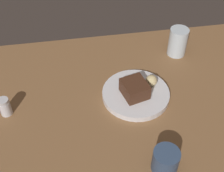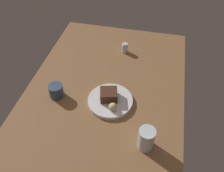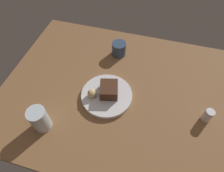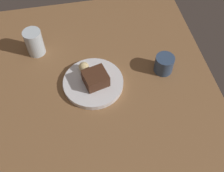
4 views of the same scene
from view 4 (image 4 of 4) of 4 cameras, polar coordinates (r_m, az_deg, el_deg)
name	(u,v)px [view 4 (image 4 of 4)]	position (r cm, az deg, el deg)	size (l,w,h in cm)	color
dining_table	(110,106)	(103.52, -0.32, -4.03)	(120.00, 84.00, 3.00)	brown
dessert_plate	(93,83)	(106.40, -3.86, 0.67)	(23.00, 23.00, 2.07)	silver
chocolate_cake_slice	(96,78)	(103.08, -3.39, 1.57)	(7.72, 8.51, 5.12)	#472819
bread_roll	(84,67)	(107.54, -5.80, 3.91)	(3.96, 3.96, 3.96)	#DBC184
water_glass	(34,42)	(117.70, -15.63, 8.61)	(7.19, 7.19, 11.21)	silver
coffee_cup	(164,64)	(110.31, 10.63, 4.44)	(7.35, 7.35, 7.28)	#334766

